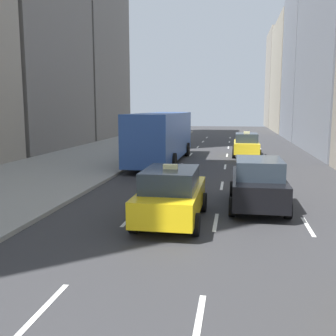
{
  "coord_description": "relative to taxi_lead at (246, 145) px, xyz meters",
  "views": [
    {
      "loc": [
        3.12,
        1.89,
        3.59
      ],
      "look_at": [
        0.97,
        14.59,
        1.61
      ],
      "focal_mm": 42.0,
      "sensor_mm": 36.0,
      "label": 1
    }
  ],
  "objects": [
    {
      "name": "city_bus",
      "position": [
        -5.61,
        -4.15,
        0.91
      ],
      "size": [
        2.8,
        11.61,
        3.25
      ],
      "color": "#2D519E",
      "rests_on": "ground"
    },
    {
      "name": "sidewalk_left",
      "position": [
        -11.0,
        -4.61,
        -0.81
      ],
      "size": [
        8.0,
        66.0,
        0.15
      ],
      "primitive_type": "cube",
      "color": "gray",
      "rests_on": "ground"
    },
    {
      "name": "lane_markings",
      "position": [
        -1.4,
        -8.61,
        -0.87
      ],
      "size": [
        5.72,
        56.0,
        0.01
      ],
      "color": "white",
      "rests_on": "ground"
    },
    {
      "name": "sedan_black_near",
      "position": [
        0.0,
        -15.48,
        0.04
      ],
      "size": [
        2.02,
        4.57,
        1.81
      ],
      "color": "black",
      "rests_on": "ground"
    },
    {
      "name": "taxi_third",
      "position": [
        -2.8,
        -17.75,
        0.0
      ],
      "size": [
        2.02,
        4.4,
        1.87
      ],
      "color": "yellow",
      "rests_on": "ground"
    },
    {
      "name": "taxi_lead",
      "position": [
        0.0,
        0.0,
        0.0
      ],
      "size": [
        2.02,
        4.4,
        1.87
      ],
      "color": "yellow",
      "rests_on": "ground"
    }
  ]
}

